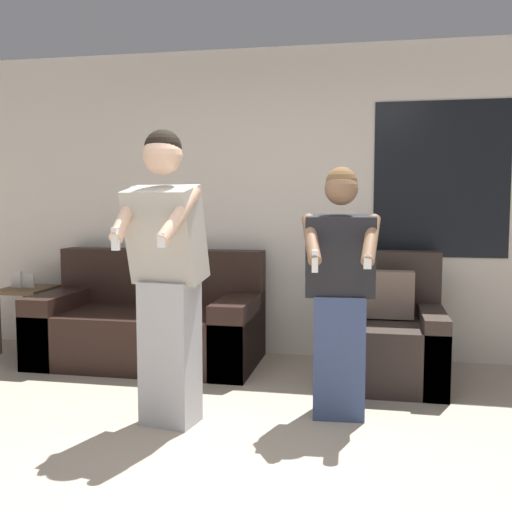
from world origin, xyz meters
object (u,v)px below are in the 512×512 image
at_px(side_table, 28,297).
at_px(person_right, 340,294).
at_px(person_left, 167,276).
at_px(couch, 150,325).
at_px(armchair, 389,338).

bearing_deg(side_table, person_right, -22.33).
bearing_deg(person_left, person_right, 18.46).
distance_m(couch, armchair, 2.00).
bearing_deg(person_right, armchair, 69.04).
bearing_deg(armchair, person_left, -138.31).
relative_size(armchair, person_right, 0.61).
distance_m(side_table, person_left, 2.49).
height_order(person_left, person_right, person_left).
bearing_deg(couch, person_left, -64.69).
height_order(armchair, person_right, person_right).
distance_m(couch, side_table, 1.29).
xyz_separation_m(side_table, person_right, (2.93, -1.20, 0.31)).
height_order(armchair, side_table, armchair).
height_order(side_table, person_right, person_right).
bearing_deg(armchair, person_right, -110.96).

